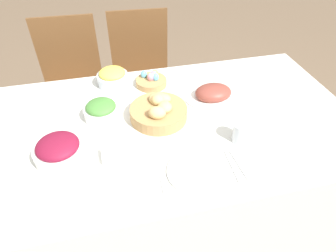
{
  "coord_description": "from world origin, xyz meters",
  "views": [
    {
      "loc": [
        -0.25,
        -1.07,
        1.65
      ],
      "look_at": [
        -0.01,
        -0.08,
        0.78
      ],
      "focal_mm": 32.0,
      "sensor_mm": 36.0,
      "label": 1
    }
  ],
  "objects_px": {
    "fork": "(161,179)",
    "drinking_cup": "(241,132)",
    "bread_basket": "(159,110)",
    "chair_far_left": "(72,82)",
    "ham_platter": "(213,94)",
    "beet_salad_bowl": "(59,150)",
    "chair_far_center": "(142,74)",
    "butter_dish": "(117,155)",
    "dinner_plate": "(197,172)",
    "spoon": "(239,164)",
    "green_salad_bowl": "(101,110)",
    "knife": "(232,166)",
    "egg_basket": "(151,80)",
    "pineapple_bowl": "(113,77)"
  },
  "relations": [
    {
      "from": "chair_far_center",
      "to": "knife",
      "type": "relative_size",
      "value": 5.48
    },
    {
      "from": "dinner_plate",
      "to": "knife",
      "type": "height_order",
      "value": "dinner_plate"
    },
    {
      "from": "chair_far_center",
      "to": "bread_basket",
      "type": "xyz_separation_m",
      "value": [
        -0.04,
        -0.81,
        0.27
      ]
    },
    {
      "from": "chair_far_left",
      "to": "fork",
      "type": "bearing_deg",
      "value": -69.75
    },
    {
      "from": "beet_salad_bowl",
      "to": "dinner_plate",
      "type": "distance_m",
      "value": 0.57
    },
    {
      "from": "ham_platter",
      "to": "green_salad_bowl",
      "type": "relative_size",
      "value": 1.77
    },
    {
      "from": "chair_far_left",
      "to": "butter_dish",
      "type": "xyz_separation_m",
      "value": [
        0.23,
        -1.04,
        0.25
      ]
    },
    {
      "from": "bread_basket",
      "to": "ham_platter",
      "type": "bearing_deg",
      "value": 16.74
    },
    {
      "from": "bread_basket",
      "to": "dinner_plate",
      "type": "relative_size",
      "value": 1.13
    },
    {
      "from": "drinking_cup",
      "to": "butter_dish",
      "type": "bearing_deg",
      "value": 177.84
    },
    {
      "from": "green_salad_bowl",
      "to": "spoon",
      "type": "xyz_separation_m",
      "value": [
        0.52,
        -0.44,
        -0.04
      ]
    },
    {
      "from": "spoon",
      "to": "butter_dish",
      "type": "relative_size",
      "value": 1.39
    },
    {
      "from": "chair_far_center",
      "to": "butter_dish",
      "type": "relative_size",
      "value": 7.59
    },
    {
      "from": "bread_basket",
      "to": "green_salad_bowl",
      "type": "height_order",
      "value": "bread_basket"
    },
    {
      "from": "knife",
      "to": "chair_far_center",
      "type": "bearing_deg",
      "value": 101.52
    },
    {
      "from": "butter_dish",
      "to": "chair_far_center",
      "type": "bearing_deg",
      "value": 75.5
    },
    {
      "from": "pineapple_bowl",
      "to": "dinner_plate",
      "type": "height_order",
      "value": "pineapple_bowl"
    },
    {
      "from": "dinner_plate",
      "to": "butter_dish",
      "type": "relative_size",
      "value": 1.98
    },
    {
      "from": "bread_basket",
      "to": "knife",
      "type": "height_order",
      "value": "bread_basket"
    },
    {
      "from": "bread_basket",
      "to": "dinner_plate",
      "type": "xyz_separation_m",
      "value": [
        0.07,
        -0.38,
        -0.04
      ]
    },
    {
      "from": "bread_basket",
      "to": "chair_far_left",
      "type": "bearing_deg",
      "value": 119.52
    },
    {
      "from": "bread_basket",
      "to": "dinner_plate",
      "type": "distance_m",
      "value": 0.39
    },
    {
      "from": "egg_basket",
      "to": "fork",
      "type": "height_order",
      "value": "egg_basket"
    },
    {
      "from": "bread_basket",
      "to": "pineapple_bowl",
      "type": "distance_m",
      "value": 0.39
    },
    {
      "from": "egg_basket",
      "to": "spoon",
      "type": "relative_size",
      "value": 1.0
    },
    {
      "from": "chair_far_center",
      "to": "knife",
      "type": "bearing_deg",
      "value": -77.4
    },
    {
      "from": "chair_far_left",
      "to": "spoon",
      "type": "relative_size",
      "value": 5.48
    },
    {
      "from": "green_salad_bowl",
      "to": "knife",
      "type": "bearing_deg",
      "value": -42.28
    },
    {
      "from": "beet_salad_bowl",
      "to": "drinking_cup",
      "type": "bearing_deg",
      "value": -5.19
    },
    {
      "from": "bread_basket",
      "to": "spoon",
      "type": "bearing_deg",
      "value": -56.53
    },
    {
      "from": "beet_salad_bowl",
      "to": "drinking_cup",
      "type": "xyz_separation_m",
      "value": [
        0.77,
        -0.07,
        -0.0
      ]
    },
    {
      "from": "pineapple_bowl",
      "to": "knife",
      "type": "relative_size",
      "value": 1.0
    },
    {
      "from": "ham_platter",
      "to": "pineapple_bowl",
      "type": "bearing_deg",
      "value": 152.98
    },
    {
      "from": "dinner_plate",
      "to": "drinking_cup",
      "type": "bearing_deg",
      "value": 29.45
    },
    {
      "from": "knife",
      "to": "dinner_plate",
      "type": "bearing_deg",
      "value": -177.07
    },
    {
      "from": "green_salad_bowl",
      "to": "knife",
      "type": "height_order",
      "value": "green_salad_bowl"
    },
    {
      "from": "ham_platter",
      "to": "dinner_plate",
      "type": "distance_m",
      "value": 0.53
    },
    {
      "from": "drinking_cup",
      "to": "ham_platter",
      "type": "bearing_deg",
      "value": 91.01
    },
    {
      "from": "ham_platter",
      "to": "beet_salad_bowl",
      "type": "bearing_deg",
      "value": -160.78
    },
    {
      "from": "pineapple_bowl",
      "to": "drinking_cup",
      "type": "bearing_deg",
      "value": -49.55
    },
    {
      "from": "green_salad_bowl",
      "to": "beet_salad_bowl",
      "type": "relative_size",
      "value": 0.82
    },
    {
      "from": "green_salad_bowl",
      "to": "dinner_plate",
      "type": "bearing_deg",
      "value": -52.42
    },
    {
      "from": "fork",
      "to": "drinking_cup",
      "type": "relative_size",
      "value": 1.89
    },
    {
      "from": "beet_salad_bowl",
      "to": "knife",
      "type": "relative_size",
      "value": 1.2
    },
    {
      "from": "chair_far_center",
      "to": "knife",
      "type": "height_order",
      "value": "chair_far_center"
    },
    {
      "from": "chair_far_center",
      "to": "butter_dish",
      "type": "bearing_deg",
      "value": -100.49
    },
    {
      "from": "ham_platter",
      "to": "drinking_cup",
      "type": "bearing_deg",
      "value": -88.99
    },
    {
      "from": "egg_basket",
      "to": "knife",
      "type": "xyz_separation_m",
      "value": [
        0.2,
        -0.68,
        -0.03
      ]
    },
    {
      "from": "pineapple_bowl",
      "to": "fork",
      "type": "distance_m",
      "value": 0.74
    },
    {
      "from": "green_salad_bowl",
      "to": "butter_dish",
      "type": "xyz_separation_m",
      "value": [
        0.04,
        -0.29,
        -0.03
      ]
    }
  ]
}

